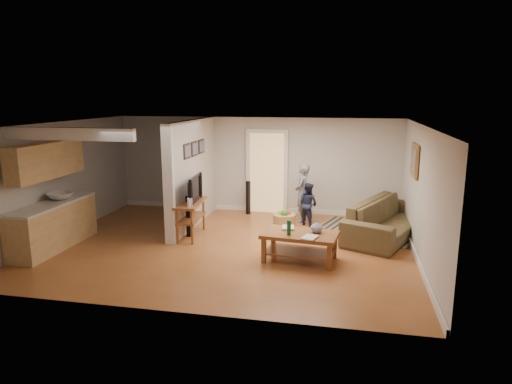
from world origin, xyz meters
TOP-DOWN VIEW (x-y plane):
  - ground at (0.00, 0.00)m, footprint 7.50×7.50m
  - room_shell at (-1.07, 0.43)m, footprint 7.54×6.02m
  - area_rug at (2.90, 1.67)m, footprint 2.75×2.35m
  - sofa at (3.30, 1.32)m, footprint 2.12×2.97m
  - coffee_table at (1.58, -0.54)m, footprint 1.46×0.96m
  - tv_console at (-0.94, 0.48)m, footprint 0.58×1.29m
  - speaker_left at (-1.00, 0.46)m, footprint 0.09×0.09m
  - speaker_right at (-0.14, 2.63)m, footprint 0.12×0.12m
  - toy_basket at (0.98, 1.49)m, footprint 0.53×0.53m
  - child at (1.31, 2.18)m, footprint 0.42×0.57m
  - toddler at (1.48, 1.91)m, footprint 0.64×0.61m

SIDE VIEW (x-z plane):
  - ground at x=0.00m, z-range 0.00..0.00m
  - sofa at x=3.30m, z-range -0.40..0.40m
  - child at x=1.31m, z-range -0.72..0.72m
  - toddler at x=1.48m, z-range -0.52..0.52m
  - area_rug at x=2.90m, z-range 0.00..0.01m
  - toy_basket at x=0.98m, z-range -0.04..0.43m
  - coffee_table at x=1.58m, z-range 0.01..0.83m
  - speaker_right at x=-0.14m, z-range 0.00..0.88m
  - speaker_left at x=-1.00m, z-range 0.00..0.91m
  - tv_console at x=-0.94m, z-range 0.18..1.25m
  - room_shell at x=-1.07m, z-range 0.20..2.72m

